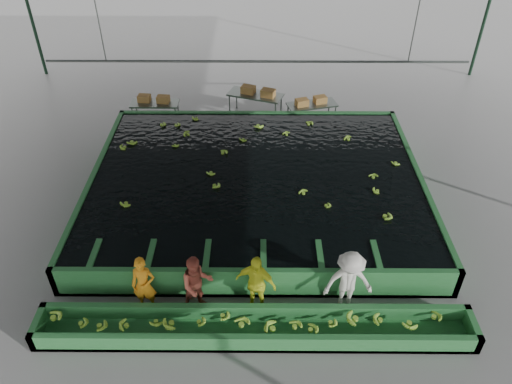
{
  "coord_description": "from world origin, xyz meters",
  "views": [
    {
      "loc": [
        0.07,
        -10.72,
        9.6
      ],
      "look_at": [
        0.0,
        0.5,
        1.0
      ],
      "focal_mm": 35.0,
      "sensor_mm": 36.0,
      "label": 1
    }
  ],
  "objects_px": {
    "packing_table_mid": "(255,105)",
    "box_stack_left": "(154,102)",
    "worker_c": "(256,284)",
    "worker_d": "(348,282)",
    "sorting_trough": "(255,328)",
    "packing_table_right": "(311,114)",
    "worker_b": "(197,284)",
    "flotation_tank": "(256,186)",
    "box_stack_right": "(311,104)",
    "packing_table_left": "(156,112)",
    "box_stack_mid": "(258,95)",
    "worker_a": "(144,285)"
  },
  "relations": [
    {
      "from": "packing_table_mid",
      "to": "box_stack_left",
      "type": "xyz_separation_m",
      "value": [
        -3.84,
        -0.43,
        0.35
      ]
    },
    {
      "from": "box_stack_left",
      "to": "worker_c",
      "type": "bearing_deg",
      "value": -66.78
    },
    {
      "from": "worker_c",
      "to": "worker_d",
      "type": "xyz_separation_m",
      "value": [
        2.16,
        0.0,
        0.05
      ]
    },
    {
      "from": "sorting_trough",
      "to": "packing_table_right",
      "type": "xyz_separation_m",
      "value": [
        2.07,
        9.77,
        0.17
      ]
    },
    {
      "from": "worker_c",
      "to": "box_stack_left",
      "type": "xyz_separation_m",
      "value": [
        -3.92,
        9.13,
        -0.02
      ]
    },
    {
      "from": "worker_d",
      "to": "packing_table_right",
      "type": "xyz_separation_m",
      "value": [
        -0.1,
        8.97,
        -0.47
      ]
    },
    {
      "from": "packing_table_right",
      "to": "box_stack_left",
      "type": "relative_size",
      "value": 1.55
    },
    {
      "from": "worker_b",
      "to": "sorting_trough",
      "type": "bearing_deg",
      "value": -50.37
    },
    {
      "from": "worker_b",
      "to": "box_stack_left",
      "type": "distance_m",
      "value": 9.48
    },
    {
      "from": "flotation_tank",
      "to": "packing_table_right",
      "type": "relative_size",
      "value": 5.4
    },
    {
      "from": "box_stack_left",
      "to": "sorting_trough",
      "type": "bearing_deg",
      "value": -68.54
    },
    {
      "from": "box_stack_left",
      "to": "worker_d",
      "type": "bearing_deg",
      "value": -56.36
    },
    {
      "from": "sorting_trough",
      "to": "worker_c",
      "type": "xyz_separation_m",
      "value": [
        0.01,
        0.8,
        0.59
      ]
    },
    {
      "from": "flotation_tank",
      "to": "packing_table_right",
      "type": "bearing_deg",
      "value": 66.08
    },
    {
      "from": "sorting_trough",
      "to": "packing_table_mid",
      "type": "height_order",
      "value": "packing_table_mid"
    },
    {
      "from": "worker_d",
      "to": "packing_table_right",
      "type": "relative_size",
      "value": 0.96
    },
    {
      "from": "flotation_tank",
      "to": "packing_table_mid",
      "type": "height_order",
      "value": "packing_table_mid"
    },
    {
      "from": "worker_d",
      "to": "box_stack_right",
      "type": "xyz_separation_m",
      "value": [
        -0.15,
        8.95,
        -0.05
      ]
    },
    {
      "from": "flotation_tank",
      "to": "packing_table_left",
      "type": "xyz_separation_m",
      "value": [
        -3.88,
        4.76,
        -0.04
      ]
    },
    {
      "from": "packing_table_right",
      "to": "box_stack_left",
      "type": "distance_m",
      "value": 5.99
    },
    {
      "from": "worker_b",
      "to": "box_stack_mid",
      "type": "bearing_deg",
      "value": 61.69
    },
    {
      "from": "sorting_trough",
      "to": "packing_table_left",
      "type": "bearing_deg",
      "value": 111.47
    },
    {
      "from": "worker_c",
      "to": "worker_a",
      "type": "bearing_deg",
      "value": -161.53
    },
    {
      "from": "sorting_trough",
      "to": "worker_b",
      "type": "relative_size",
      "value": 6.2
    },
    {
      "from": "packing_table_left",
      "to": "box_stack_left",
      "type": "bearing_deg",
      "value": 109.94
    },
    {
      "from": "sorting_trough",
      "to": "packing_table_mid",
      "type": "xyz_separation_m",
      "value": [
        -0.07,
        10.36,
        0.22
      ]
    },
    {
      "from": "packing_table_left",
      "to": "packing_table_right",
      "type": "bearing_deg",
      "value": -0.83
    },
    {
      "from": "packing_table_left",
      "to": "box_stack_mid",
      "type": "xyz_separation_m",
      "value": [
        3.92,
        0.45,
        0.54
      ]
    },
    {
      "from": "worker_a",
      "to": "packing_table_left",
      "type": "bearing_deg",
      "value": 99.49
    },
    {
      "from": "packing_table_right",
      "to": "box_stack_left",
      "type": "bearing_deg",
      "value": 178.43
    },
    {
      "from": "packing_table_mid",
      "to": "packing_table_right",
      "type": "xyz_separation_m",
      "value": [
        2.14,
        -0.59,
        -0.05
      ]
    },
    {
      "from": "worker_d",
      "to": "box_stack_left",
      "type": "relative_size",
      "value": 1.49
    },
    {
      "from": "flotation_tank",
      "to": "packing_table_right",
      "type": "distance_m",
      "value": 5.11
    },
    {
      "from": "worker_a",
      "to": "packing_table_left",
      "type": "distance_m",
      "value": 9.15
    },
    {
      "from": "sorting_trough",
      "to": "worker_d",
      "type": "distance_m",
      "value": 2.4
    },
    {
      "from": "worker_c",
      "to": "worker_b",
      "type": "bearing_deg",
      "value": -161.53
    },
    {
      "from": "packing_table_right",
      "to": "packing_table_left",
      "type": "bearing_deg",
      "value": 179.17
    },
    {
      "from": "worker_b",
      "to": "box_stack_right",
      "type": "xyz_separation_m",
      "value": [
        3.38,
        8.95,
        0.04
      ]
    },
    {
      "from": "worker_b",
      "to": "box_stack_left",
      "type": "relative_size",
      "value": 1.35
    },
    {
      "from": "worker_a",
      "to": "box_stack_right",
      "type": "bearing_deg",
      "value": 64.14
    },
    {
      "from": "worker_a",
      "to": "worker_d",
      "type": "relative_size",
      "value": 0.88
    },
    {
      "from": "worker_c",
      "to": "box_stack_left",
      "type": "bearing_deg",
      "value": 131.69
    },
    {
      "from": "worker_d",
      "to": "packing_table_left",
      "type": "height_order",
      "value": "worker_d"
    },
    {
      "from": "worker_b",
      "to": "box_stack_left",
      "type": "height_order",
      "value": "worker_b"
    },
    {
      "from": "packing_table_left",
      "to": "packing_table_right",
      "type": "height_order",
      "value": "packing_table_right"
    },
    {
      "from": "flotation_tank",
      "to": "box_stack_right",
      "type": "height_order",
      "value": "box_stack_right"
    },
    {
      "from": "worker_b",
      "to": "packing_table_right",
      "type": "bearing_deg",
      "value": 49.14
    },
    {
      "from": "flotation_tank",
      "to": "packing_table_right",
      "type": "xyz_separation_m",
      "value": [
        2.07,
        4.67,
        -0.03
      ]
    },
    {
      "from": "box_stack_left",
      "to": "worker_b",
      "type": "bearing_deg",
      "value": -74.43
    },
    {
      "from": "packing_table_left",
      "to": "sorting_trough",
      "type": "bearing_deg",
      "value": -68.53
    }
  ]
}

